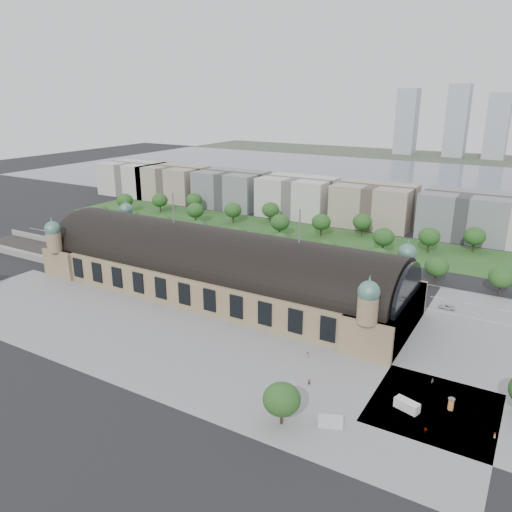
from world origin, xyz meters
The scene contains 67 objects.
ground centered at (0.00, 0.00, 0.00)m, with size 900.00×900.00×0.00m, color black.
station centered at (0.00, 0.00, 10.28)m, with size 150.00×48.40×44.30m.
track_cutting centered at (-110.00, -2.21, 0.70)m, with size 70.00×24.00×3.10m.
plaza_south centered at (10.00, -44.00, 0.00)m, with size 190.00×48.00×0.12m, color gray.
plaza_east centered at (103.00, 0.00, 0.00)m, with size 56.00×100.00×0.12m, color gray.
road_slab centered at (-20.00, 38.00, 0.00)m, with size 260.00×26.00×0.10m, color black.
grass_belt centered at (-15.00, 93.00, 0.00)m, with size 300.00×45.00×0.10m, color #295220.
petrol_station centered at (-53.91, 65.28, 2.95)m, with size 14.00×13.00×5.05m.
lake centered at (0.00, 298.00, 0.00)m, with size 700.00×320.00×0.08m, color slate.
far_shore centered at (0.00, 498.00, 0.00)m, with size 700.00×120.00×0.14m, color #44513D.
far_tower_left centered at (-60.00, 508.00, 40.00)m, with size 24.00×24.00×80.00m, color #9EA8B2.
far_tower_mid centered at (0.00, 508.00, 42.50)m, with size 24.00×24.00×85.00m, color #9EA8B2.
far_tower_right centered at (45.00, 508.00, 37.50)m, with size 24.00×24.00×75.00m, color #9EA8B2.
office_0 centered at (-170.00, 133.00, 12.00)m, with size 45.00×32.00×24.00m, color beige.
office_1 centered at (-130.00, 133.00, 12.00)m, with size 45.00×32.00×24.00m, color #A08F7E.
office_2 centered at (-80.00, 133.00, 12.00)m, with size 45.00×32.00×24.00m, color gray.
office_3 centered at (-30.00, 133.00, 12.00)m, with size 45.00×32.00×24.00m, color beige.
office_4 centered at (20.00, 133.00, 12.00)m, with size 45.00×32.00×24.00m, color #A08F7E.
office_5 centered at (70.00, 133.00, 12.00)m, with size 45.00×32.00×24.00m, color gray.
tree_row_0 centered at (-120.00, 53.00, 7.43)m, with size 9.60×9.60×11.52m.
tree_row_1 centered at (-96.00, 53.00, 7.43)m, with size 9.60×9.60×11.52m.
tree_row_2 centered at (-72.00, 53.00, 7.43)m, with size 9.60×9.60×11.52m.
tree_row_3 centered at (-48.00, 53.00, 7.43)m, with size 9.60×9.60×11.52m.
tree_row_4 centered at (-24.00, 53.00, 7.43)m, with size 9.60×9.60×11.52m.
tree_row_5 centered at (0.00, 53.00, 7.43)m, with size 9.60×9.60×11.52m.
tree_row_6 centered at (24.00, 53.00, 7.43)m, with size 9.60×9.60×11.52m.
tree_row_7 centered at (48.00, 53.00, 7.43)m, with size 9.60×9.60×11.52m.
tree_row_8 centered at (72.00, 53.00, 7.43)m, with size 9.60×9.60×11.52m.
tree_row_9 centered at (96.00, 53.00, 7.43)m, with size 9.60×9.60×11.52m.
tree_belt_0 centered at (-130.00, 83.00, 8.05)m, with size 10.40×10.40×12.48m.
tree_belt_1 centered at (-111.00, 95.00, 8.05)m, with size 10.40×10.40×12.48m.
tree_belt_2 centered at (-92.00, 107.00, 8.05)m, with size 10.40×10.40×12.48m.
tree_belt_3 centered at (-73.00, 83.00, 8.05)m, with size 10.40×10.40×12.48m.
tree_belt_4 centered at (-54.00, 95.00, 8.05)m, with size 10.40×10.40×12.48m.
tree_belt_5 centered at (-35.00, 107.00, 8.05)m, with size 10.40×10.40×12.48m.
tree_belt_6 centered at (-16.00, 83.00, 8.05)m, with size 10.40×10.40×12.48m.
tree_belt_7 centered at (3.00, 95.00, 8.05)m, with size 10.40×10.40×12.48m.
tree_belt_8 centered at (22.00, 107.00, 8.05)m, with size 10.40×10.40×12.48m.
tree_belt_9 centered at (41.00, 83.00, 8.05)m, with size 10.40×10.40×12.48m.
tree_belt_10 centered at (60.00, 95.00, 8.05)m, with size 10.40×10.40×12.48m.
tree_belt_11 centered at (79.00, 107.00, 8.05)m, with size 10.40×10.40×12.48m.
tree_plaza_s centered at (60.00, -60.00, 6.80)m, with size 9.00×9.00×10.64m.
traffic_car_0 centered at (-102.92, 33.51, 0.81)m, with size 1.91×4.75×1.62m, color silver.
traffic_car_1 centered at (-96.55, 45.84, 0.74)m, with size 1.58×4.52×1.49m, color gray.
traffic_car_2 centered at (-54.49, 28.31, 0.79)m, with size 2.63×5.71×1.59m, color black.
traffic_car_3 centered at (-12.49, 37.54, 0.76)m, with size 2.13×5.24×1.52m, color maroon.
traffic_car_4 centered at (-8.21, 35.65, 0.66)m, with size 1.56×3.87×1.32m, color #191F48.
traffic_car_6 centered at (81.11, 29.17, 0.79)m, with size 2.62×5.67×1.58m, color silver.
parked_car_0 centered at (-59.84, 21.00, 0.74)m, with size 1.56×4.46×1.47m, color black.
parked_car_1 centered at (-50.83, 23.51, 0.66)m, with size 2.21×4.78×1.33m, color maroon.
parked_car_2 centered at (-63.59, 25.00, 0.69)m, with size 1.92×4.73×1.37m, color #1B1845.
parked_car_3 centered at (-32.62, 25.00, 0.70)m, with size 1.65×4.11×1.40m, color #5A5E62.
parked_car_4 centered at (-36.43, 21.00, 0.80)m, with size 1.69×4.86×1.60m, color silver.
parked_car_5 centered at (-50.01, 24.97, 0.73)m, with size 2.41×5.23×1.45m, color #94969C.
parked_car_6 centered at (-18.00, 21.00, 0.77)m, with size 2.14×5.28×1.53m, color black.
bus_west centered at (6.79, 30.36, 1.73)m, with size 2.90×12.40×3.46m, color red.
bus_mid centered at (7.95, 31.07, 1.79)m, with size 3.01×12.88×3.59m, color silver.
bus_east centered at (20.44, 27.00, 1.48)m, with size 2.48×10.61×2.96m, color beige.
van_east centered at (83.92, -39.33, 1.27)m, with size 6.58×4.15×2.66m.
van_south centered at (70.10, -55.01, 1.21)m, with size 6.29×4.34×2.53m.
advertising_column centered at (93.57, -33.78, 1.67)m, with size 1.69×1.69×3.21m.
pedestrian_0 centered at (52.22, -28.48, 0.97)m, with size 0.95×0.54×1.94m, color gray.
pedestrian_1 centered at (58.82, -41.73, 0.93)m, with size 0.68×0.44×1.86m, color gray.
pedestrian_2 centered at (87.21, -24.00, 0.93)m, with size 0.90×0.52×1.86m, color gray.
pedestrian_3 centered at (90.24, -46.16, 0.89)m, with size 1.04×0.50×1.77m, color gray.
pedestrian_4 centered at (70.28, -55.25, 0.92)m, with size 1.18×0.51×1.83m, color gray.
pedestrian_5 centered at (104.25, -39.92, 0.77)m, with size 0.75×0.43×1.54m, color gray.
Camera 1 is at (105.48, -149.22, 74.85)m, focal length 35.00 mm.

